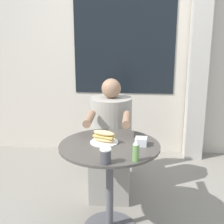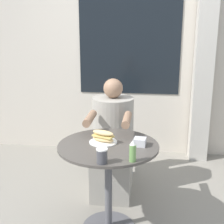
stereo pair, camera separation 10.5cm
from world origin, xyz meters
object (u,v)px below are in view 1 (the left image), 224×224
object	(u,v)px
seated_diner	(111,146)
diner_chair	(114,131)
drink_cup	(106,156)
condiment_bottle	(136,151)
cafe_table	(110,168)
sandwich_on_plate	(104,138)

from	to	relation	value
seated_diner	diner_chair	bearing A→B (deg)	-90.30
drink_cup	condiment_bottle	world-z (taller)	condiment_bottle
condiment_bottle	seated_diner	bearing A→B (deg)	105.72
diner_chair	drink_cup	distance (m)	1.32
cafe_table	condiment_bottle	xyz separation A→B (m)	(0.21, -0.28, 0.27)
diner_chair	cafe_table	bearing A→B (deg)	92.16
seated_diner	drink_cup	xyz separation A→B (m)	(0.05, -0.94, 0.30)
drink_cup	condiment_bottle	xyz separation A→B (m)	(0.20, 0.05, 0.02)
sandwich_on_plate	seated_diner	bearing A→B (deg)	89.61
seated_diner	condiment_bottle	bearing A→B (deg)	105.25
diner_chair	sandwich_on_plate	size ratio (longest dim) A/B	3.96
diner_chair	sandwich_on_plate	world-z (taller)	diner_chair
sandwich_on_plate	condiment_bottle	distance (m)	0.41
drink_cup	condiment_bottle	size ratio (longest dim) A/B	0.68
condiment_bottle	cafe_table	bearing A→B (deg)	125.96
cafe_table	sandwich_on_plate	bearing A→B (deg)	138.67
cafe_table	diner_chair	world-z (taller)	diner_chair
diner_chair	seated_diner	xyz separation A→B (m)	(0.00, -0.35, -0.03)
sandwich_on_plate	condiment_bottle	xyz separation A→B (m)	(0.25, -0.32, 0.03)
cafe_table	seated_diner	distance (m)	0.60
diner_chair	seated_diner	world-z (taller)	seated_diner
diner_chair	seated_diner	bearing A→B (deg)	89.70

